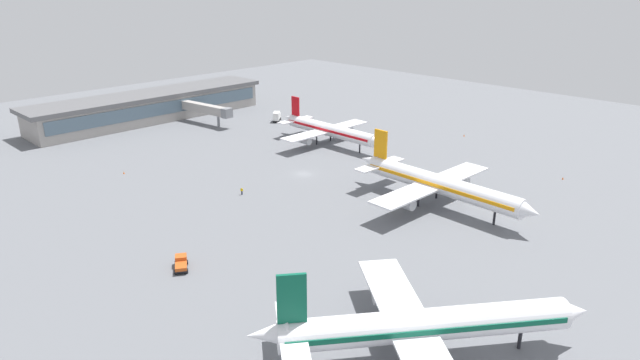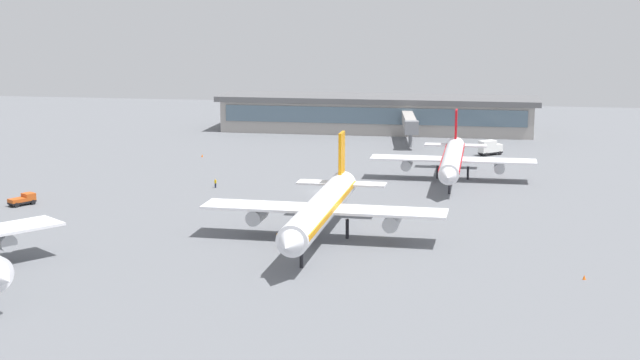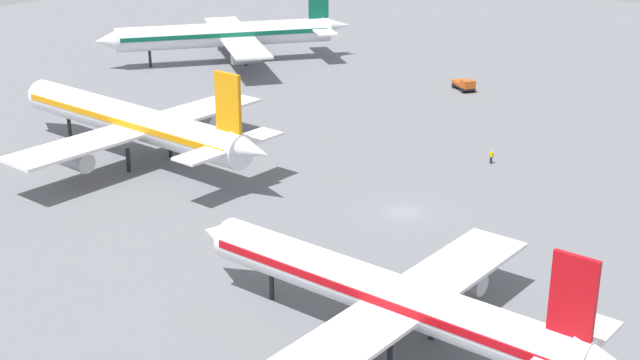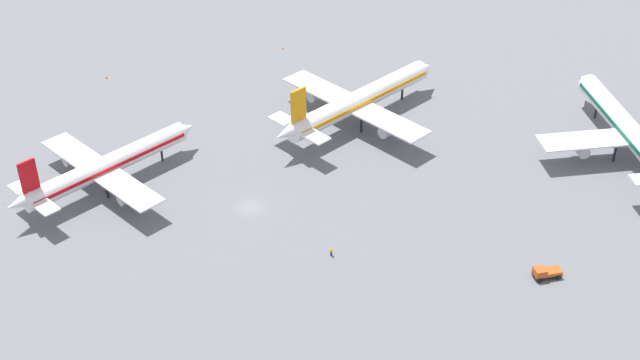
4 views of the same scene
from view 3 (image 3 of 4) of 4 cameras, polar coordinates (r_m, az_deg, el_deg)
name	(u,v)px [view 3 (image 3 of 4)]	position (r m, az deg, el deg)	size (l,w,h in m)	color
ground	(405,212)	(96.02, 5.37, -2.05)	(288.00, 288.00, 0.00)	slate
airplane_at_gate	(228,35)	(160.72, -5.85, 9.13)	(38.04, 32.18, 13.68)	white
airplane_taxiing	(389,295)	(69.75, 4.36, -7.26)	(31.47, 39.38, 12.01)	white
airplane_distant	(134,122)	(111.90, -11.66, 3.64)	(35.72, 44.62, 13.59)	white
pushback_tractor	(464,84)	(144.09, 9.11, 5.98)	(3.98, 4.73, 1.90)	black
ground_crew_worker	(491,157)	(111.64, 10.77, 1.45)	(0.54, 0.54, 1.67)	#1E2338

